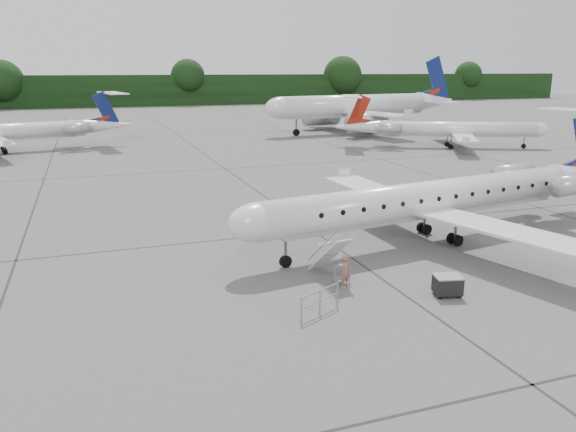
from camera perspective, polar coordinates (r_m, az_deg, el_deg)
name	(u,v)px	position (r m, az deg, el deg)	size (l,w,h in m)	color
ground	(450,252)	(31.58, 16.11, -3.56)	(320.00, 320.00, 0.00)	#575755
treeline	(156,90)	(155.33, -13.24, 12.32)	(260.00, 4.00, 8.00)	black
main_regional_jet	(430,181)	(32.38, 14.21, 3.42)	(27.24, 19.62, 6.99)	silver
airstair	(329,256)	(26.48, 4.23, -4.04)	(0.85, 2.44, 2.19)	silver
passenger	(346,271)	(25.52, 5.88, -5.63)	(0.55, 0.36, 1.51)	brown
safety_railing	(320,302)	(22.90, 3.26, -8.71)	(2.20, 0.08, 1.00)	gray
baggage_cart	(448,285)	(25.54, 15.90, -6.76)	(1.12, 0.91, 0.97)	black
bg_narrowbody	(354,95)	(87.97, 6.77, 12.13)	(31.83, 22.92, 11.43)	silver
bg_regional_right	(458,122)	(73.47, 16.86, 9.15)	(24.57, 17.69, 6.44)	silver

